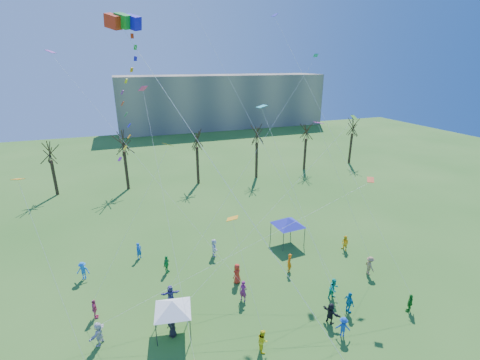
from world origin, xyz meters
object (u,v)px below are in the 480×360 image
object	(u,v)px
big_box_kite	(133,101)
canopy_tent_white	(172,306)
distant_building	(222,101)
canopy_tent_blue	(288,221)

from	to	relation	value
big_box_kite	canopy_tent_white	world-z (taller)	big_box_kite
distant_building	big_box_kite	world-z (taller)	big_box_kite
big_box_kite	canopy_tent_blue	world-z (taller)	big_box_kite
distant_building	canopy_tent_white	xyz separation A→B (m)	(-27.85, -77.21, -5.24)
canopy_tent_blue	big_box_kite	bearing A→B (deg)	-154.85
big_box_kite	canopy_tent_blue	xyz separation A→B (m)	(14.81, 6.95, -13.79)
distant_building	big_box_kite	bearing A→B (deg)	-110.98
big_box_kite	canopy_tent_white	distance (m)	14.21
canopy_tent_white	canopy_tent_blue	world-z (taller)	canopy_tent_blue
big_box_kite	canopy_tent_blue	distance (m)	21.40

